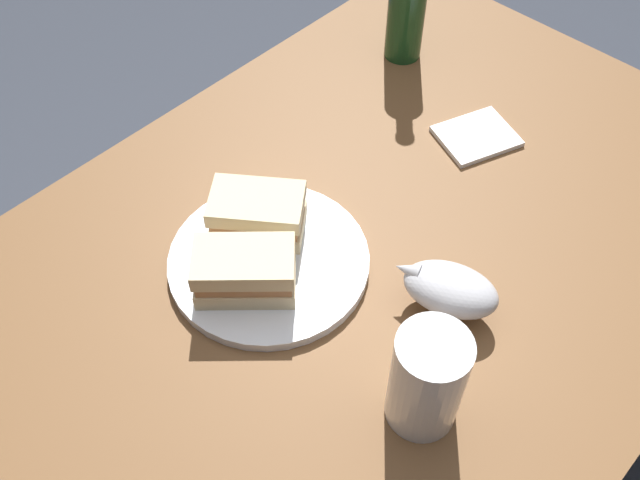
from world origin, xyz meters
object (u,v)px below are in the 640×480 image
Objects in this scene: sandwich_half_left at (257,213)px; pint_glass at (426,385)px; plate at (269,261)px; napkin at (476,136)px; sandwich_half_right at (245,271)px; gravy_boat at (449,289)px.

pint_glass is (-0.05, -0.31, 0.02)m from sandwich_half_left.
plate is 0.38m from napkin.
napkin is at bearing 27.89° from pint_glass.
napkin is (0.40, 0.21, -0.06)m from pint_glass.
napkin is (0.43, -0.04, -0.04)m from sandwich_half_right.
plate is 0.06m from sandwich_half_left.
plate is at bearing 116.71° from gravy_boat.
pint_glass reaches higher than sandwich_half_right.
sandwich_half_right reaches higher than sandwich_half_left.
sandwich_half_left is 0.37m from napkin.
napkin is (0.35, -0.10, -0.04)m from sandwich_half_left.
plate is 1.85× the size of sandwich_half_left.
gravy_boat reaches higher than napkin.
pint_glass reaches higher than plate.
sandwich_half_right is at bearing 95.47° from pint_glass.
gravy_boat is 0.31m from napkin.
sandwich_half_left reaches higher than plate.
plate is at bearing 84.73° from pint_glass.
sandwich_half_right is at bearing 174.30° from napkin.
plate is at bearing 171.73° from napkin.
plate is 0.23m from gravy_boat.
pint_glass is at bearing -152.11° from napkin.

